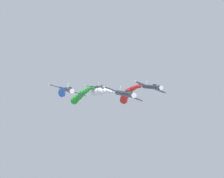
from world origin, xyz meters
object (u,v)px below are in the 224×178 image
(airplane_left_inner, at_px, (151,87))
(airplane_left_outer, at_px, (101,88))
(airplane_right_inner, at_px, (69,90))
(airplane_lead, at_px, (124,93))

(airplane_left_inner, bearing_deg, airplane_left_outer, -47.16)
(airplane_left_inner, xyz_separation_m, airplane_right_inner, (21.88, 1.12, -0.42))
(airplane_left_inner, relative_size, airplane_right_inner, 1.00)
(airplane_left_inner, height_order, airplane_left_outer, airplane_left_inner)
(airplane_left_inner, distance_m, airplane_right_inner, 21.91)
(airplane_lead, bearing_deg, airplane_left_outer, -91.28)
(airplane_right_inner, bearing_deg, airplane_lead, 139.46)
(airplane_lead, distance_m, airplane_left_outer, 21.83)
(airplane_right_inner, height_order, airplane_left_outer, airplane_right_inner)
(airplane_lead, relative_size, airplane_left_outer, 1.00)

